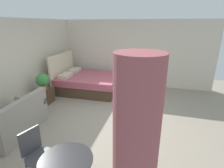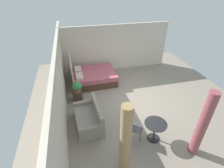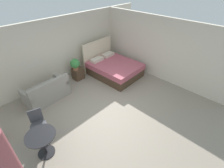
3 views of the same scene
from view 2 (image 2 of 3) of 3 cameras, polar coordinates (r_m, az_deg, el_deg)
ground_plane at (r=7.54m, az=7.22°, el=-5.36°), size 9.18×8.79×0.02m
wall_back at (r=6.47m, az=-16.80°, el=-0.06°), size 9.18×0.12×2.50m
wall_right at (r=9.51m, az=1.34°, el=11.98°), size 0.12×5.79×2.50m
bed at (r=8.57m, az=-6.52°, el=2.47°), size 1.72×2.16×1.33m
couch at (r=6.24m, az=-7.55°, el=-11.34°), size 1.54×0.94×0.86m
nightstand at (r=7.49m, az=-11.48°, el=-3.69°), size 0.41×0.38×0.48m
potted_plant at (r=7.13m, az=-11.60°, el=-0.83°), size 0.39×0.39×0.48m
balcony_table at (r=5.78m, az=14.16°, el=-14.07°), size 0.71×0.71×0.69m
cafe_chair_near_window at (r=5.65m, az=7.30°, el=-13.82°), size 0.53×0.53×0.86m
curtain_left at (r=5.43m, az=27.93°, el=-12.01°), size 0.27×0.27×2.23m
curtain_right at (r=4.49m, az=4.52°, el=-18.27°), size 0.29×0.29×2.23m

